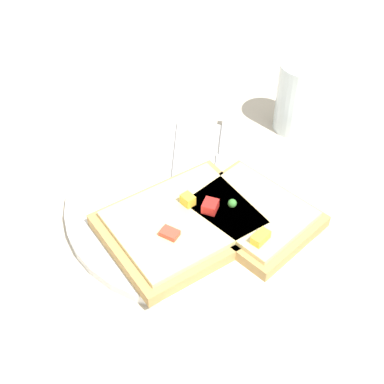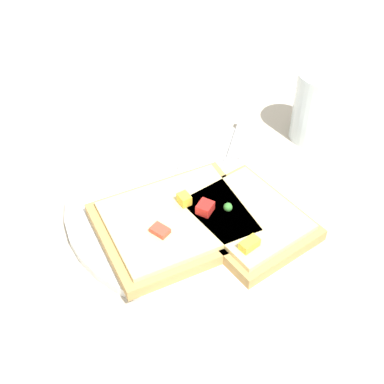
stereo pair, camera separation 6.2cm
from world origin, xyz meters
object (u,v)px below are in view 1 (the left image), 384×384
object	(u,v)px
pizza_slice_corner	(251,214)
plate	(192,202)
knife	(225,161)
pizza_slice_main	(183,224)
fork	(178,177)
drinking_glass	(299,97)

from	to	relation	value
pizza_slice_corner	plate	bearing A→B (deg)	17.27
knife	pizza_slice_main	bearing A→B (deg)	-17.65
plate	fork	size ratio (longest dim) A/B	1.49
pizza_slice_corner	pizza_slice_main	bearing A→B (deg)	56.20
fork	pizza_slice_main	distance (m)	0.08
knife	drinking_glass	distance (m)	0.14
knife	plate	bearing A→B (deg)	-26.04
pizza_slice_main	drinking_glass	distance (m)	0.26
fork	drinking_glass	size ratio (longest dim) A/B	2.03
plate	drinking_glass	bearing A→B (deg)	36.20
plate	pizza_slice_corner	world-z (taller)	pizza_slice_corner
pizza_slice_main	drinking_glass	size ratio (longest dim) A/B	2.10
knife	pizza_slice_corner	xyz separation A→B (m)	(0.01, -0.10, 0.01)
knife	pizza_slice_corner	distance (m)	0.10
pizza_slice_corner	drinking_glass	distance (m)	0.21
plate	pizza_slice_main	world-z (taller)	pizza_slice_main
knife	drinking_glass	size ratio (longest dim) A/B	2.28
knife	pizza_slice_corner	bearing A→B (deg)	20.31
fork	pizza_slice_corner	size ratio (longest dim) A/B	1.14
pizza_slice_main	drinking_glass	bearing A→B (deg)	-160.91
plate	pizza_slice_main	size ratio (longest dim) A/B	1.44
knife	pizza_slice_main	size ratio (longest dim) A/B	1.08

